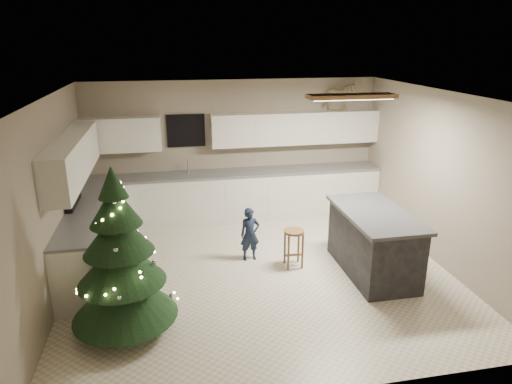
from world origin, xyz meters
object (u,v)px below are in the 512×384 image
Objects in this scene: island at (373,242)px; bar_stool at (294,239)px; rocking_horse at (338,96)px; toddler at (250,234)px; christmas_tree at (121,266)px.

bar_stool is (-1.09, 0.40, -0.04)m from island.
rocking_horse is (1.43, 2.21, 1.83)m from bar_stool.
bar_stool is at bearing 160.04° from island.
island is 3.18m from rocking_horse.
bar_stool is 0.70m from toddler.
toddler is at bearing 40.25° from christmas_tree.
bar_stool is at bearing 161.22° from rocking_horse.
christmas_tree is 5.29m from rocking_horse.
rocking_horse is (3.82, 3.36, 1.44)m from christmas_tree.
island is 3.58m from christmas_tree.
toddler is (1.78, 1.50, -0.41)m from christmas_tree.
toddler is (-1.70, 0.75, -0.06)m from island.
christmas_tree is at bearing -154.15° from bar_stool.
island is at bearing -19.96° from bar_stool.
bar_stool is at bearing 25.85° from christmas_tree.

